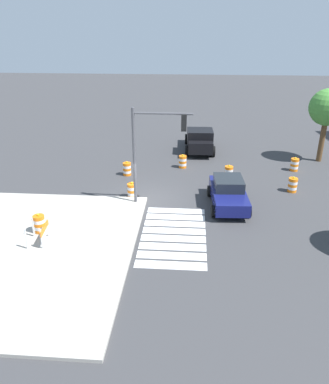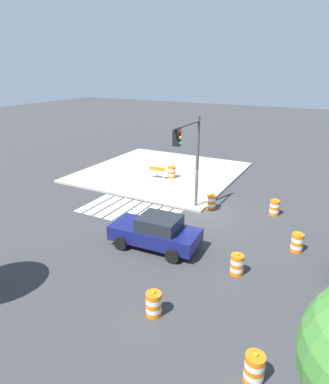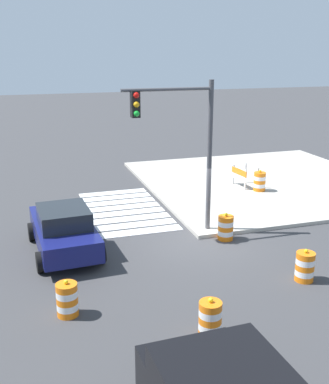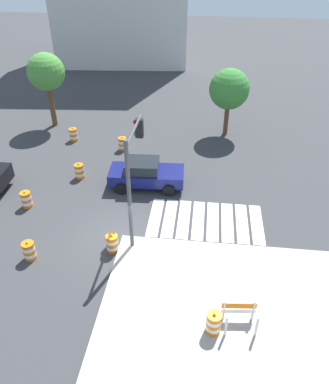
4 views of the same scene
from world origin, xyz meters
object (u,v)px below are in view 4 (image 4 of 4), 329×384
(traffic_barrel_far_curb, at_px, (29,251))
(street_tree_streetside_mid, at_px, (46,73))
(traffic_barrel_lane_center, at_px, (79,171))
(traffic_barrel_on_sidewalk, at_px, (214,323))
(construction_barricade, at_px, (239,312))
(traffic_barrel_near_corner, at_px, (73,135))
(traffic_light_pole, at_px, (133,164))
(traffic_barrel_median_near, at_px, (26,199))
(sports_car, at_px, (146,173))
(traffic_barrel_crosswalk_end, at_px, (112,243))
(street_tree_streetside_near, at_px, (229,89))
(traffic_barrel_median_far, at_px, (122,144))

(traffic_barrel_far_curb, height_order, street_tree_streetside_mid, street_tree_streetside_mid)
(traffic_barrel_lane_center, relative_size, traffic_barrel_on_sidewalk, 1.00)
(construction_barricade, bearing_deg, traffic_barrel_near_corner, 127.58)
(traffic_barrel_on_sidewalk, xyz_separation_m, construction_barricade, (0.94, 0.47, 0.12))
(traffic_light_pole, bearing_deg, street_tree_streetside_mid, 125.90)
(traffic_barrel_near_corner, bearing_deg, traffic_barrel_median_near, -90.25)
(traffic_barrel_on_sidewalk, xyz_separation_m, street_tree_streetside_mid, (-12.36, 17.19, 3.44))
(sports_car, distance_m, traffic_barrel_on_sidewalk, 10.42)
(traffic_barrel_crosswalk_end, bearing_deg, traffic_barrel_near_corner, 116.32)
(sports_car, distance_m, street_tree_streetside_mid, 11.72)
(street_tree_streetside_mid, bearing_deg, sports_car, -42.30)
(construction_barricade, distance_m, traffic_light_pole, 7.56)
(construction_barricade, bearing_deg, traffic_barrel_on_sidewalk, -153.08)
(street_tree_streetside_mid, bearing_deg, traffic_barrel_crosswalk_end, -60.00)
(traffic_barrel_crosswalk_end, distance_m, traffic_barrel_on_sidewalk, 6.12)
(traffic_barrel_near_corner, relative_size, traffic_barrel_median_near, 1.00)
(traffic_barrel_crosswalk_end, height_order, traffic_barrel_far_curb, same)
(traffic_barrel_lane_center, xyz_separation_m, street_tree_streetside_near, (8.87, 7.12, 2.93))
(traffic_barrel_median_far, distance_m, street_tree_streetside_mid, 7.82)
(traffic_barrel_on_sidewalk, height_order, street_tree_streetside_near, street_tree_streetside_near)
(traffic_barrel_median_near, height_order, street_tree_streetside_mid, street_tree_streetside_mid)
(traffic_barrel_near_corner, xyz_separation_m, traffic_barrel_on_sidewalk, (10.08, -14.79, 0.15))
(street_tree_streetside_near, bearing_deg, traffic_barrel_near_corner, -167.93)
(traffic_barrel_near_corner, bearing_deg, construction_barricade, -52.42)
(traffic_barrel_median_near, relative_size, street_tree_streetside_mid, 0.19)
(traffic_barrel_median_far, relative_size, traffic_barrel_on_sidewalk, 1.00)
(traffic_barrel_median_far, xyz_separation_m, traffic_barrel_lane_center, (-1.85, -3.81, 0.00))
(sports_car, distance_m, traffic_barrel_far_curb, 7.89)
(sports_car, xyz_separation_m, traffic_barrel_near_corner, (-6.05, 5.18, -0.36))
(construction_barricade, bearing_deg, street_tree_streetside_near, 90.76)
(traffic_barrel_far_curb, xyz_separation_m, street_tree_streetside_mid, (-4.03, 14.19, 3.59))
(traffic_barrel_median_far, relative_size, traffic_barrel_far_curb, 1.00)
(traffic_barrel_median_near, height_order, traffic_barrel_lane_center, same)
(street_tree_streetside_near, bearing_deg, sports_car, -122.35)
(sports_car, bearing_deg, traffic_barrel_near_corner, 139.41)
(sports_car, xyz_separation_m, traffic_light_pole, (0.20, -4.21, 3.10))
(traffic_light_pole, bearing_deg, sports_car, 92.71)
(sports_car, bearing_deg, traffic_barrel_on_sidewalk, -67.23)
(traffic_barrel_crosswalk_end, relative_size, traffic_barrel_median_near, 1.00)
(sports_car, relative_size, traffic_barrel_crosswalk_end, 4.30)
(street_tree_streetside_near, height_order, street_tree_streetside_mid, street_tree_streetside_mid)
(traffic_barrel_median_near, relative_size, traffic_barrel_on_sidewalk, 1.00)
(traffic_barrel_median_far, relative_size, traffic_light_pole, 0.19)
(traffic_barrel_median_far, bearing_deg, traffic_barrel_near_corner, 165.18)
(traffic_barrel_median_near, distance_m, traffic_barrel_lane_center, 3.73)
(traffic_barrel_median_far, bearing_deg, street_tree_streetside_mid, 150.71)
(traffic_barrel_crosswalk_end, bearing_deg, street_tree_streetside_mid, 120.00)
(traffic_barrel_median_near, bearing_deg, traffic_barrel_median_far, 61.41)
(construction_barricade, distance_m, street_tree_streetside_near, 16.83)
(sports_car, relative_size, street_tree_streetside_mid, 0.81)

